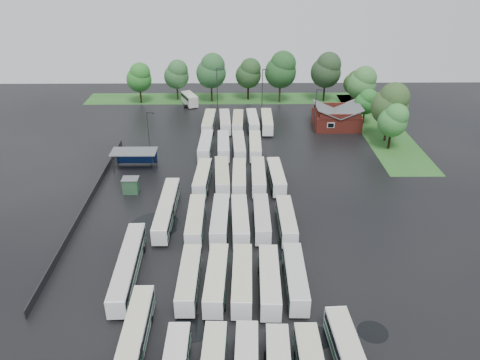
{
  "coord_description": "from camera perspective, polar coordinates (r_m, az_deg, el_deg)",
  "views": [
    {
      "loc": [
        1.22,
        -56.48,
        37.63
      ],
      "look_at": [
        2.0,
        12.0,
        2.5
      ],
      "focal_mm": 35.0,
      "sensor_mm": 36.0,
      "label": 1
    }
  ],
  "objects": [
    {
      "name": "lamp_post_nw",
      "position": [
        87.74,
        -10.98,
        5.49
      ],
      "size": [
        1.58,
        0.31,
        10.29
      ],
      "color": "#2D2D30",
      "rests_on": "ground"
    },
    {
      "name": "puddle_4",
      "position": [
        54.96,
        15.88,
        -17.37
      ],
      "size": [
        3.35,
        3.35,
        0.01
      ],
      "primitive_type": "cylinder",
      "color": "black",
      "rests_on": "ground"
    },
    {
      "name": "bus_r3c0",
      "position": [
        79.99,
        -4.6,
        0.31
      ],
      "size": [
        2.78,
        10.75,
        2.97
      ],
      "rotation": [
        0.0,
        0.0,
        -0.05
      ],
      "color": "white",
      "rests_on": "ground"
    },
    {
      "name": "artic_bus_west_c",
      "position": [
        60.62,
        -13.5,
        -10.15
      ],
      "size": [
        2.76,
        16.02,
        2.96
      ],
      "rotation": [
        0.0,
        0.0,
        0.03
      ],
      "color": "white",
      "rests_on": "ground"
    },
    {
      "name": "tree_east_4",
      "position": [
        124.7,
        13.82,
        11.51
      ],
      "size": [
        5.31,
        5.28,
        8.75
      ],
      "color": "black",
      "rests_on": "ground"
    },
    {
      "name": "bus_r4c0",
      "position": [
        92.48,
        -4.21,
        4.2
      ],
      "size": [
        2.61,
        11.01,
        3.05
      ],
      "rotation": [
        0.0,
        0.0,
        -0.03
      ],
      "color": "white",
      "rests_on": "ground"
    },
    {
      "name": "bus_r4c2",
      "position": [
        92.14,
        -0.14,
        4.16
      ],
      "size": [
        2.63,
        10.77,
        2.98
      ],
      "rotation": [
        0.0,
        0.0,
        0.03
      ],
      "color": "white",
      "rests_on": "ground"
    },
    {
      "name": "bus_r2c4",
      "position": [
        68.14,
        5.67,
        -4.9
      ],
      "size": [
        2.3,
        10.61,
        2.95
      ],
      "rotation": [
        0.0,
        0.0,
        0.0
      ],
      "color": "white",
      "rests_on": "ground"
    },
    {
      "name": "bus_r2c0",
      "position": [
        67.96,
        -5.42,
        -4.91
      ],
      "size": [
        2.37,
        11.03,
        3.07
      ],
      "rotation": [
        0.0,
        0.0,
        0.0
      ],
      "color": "white",
      "rests_on": "ground"
    },
    {
      "name": "tree_east_2",
      "position": [
        110.53,
        15.16,
        9.23
      ],
      "size": [
        5.01,
        5.01,
        8.3
      ],
      "color": "black",
      "rests_on": "ground"
    },
    {
      "name": "bus_r5c2",
      "position": [
        104.71,
        -0.25,
        7.05
      ],
      "size": [
        2.61,
        10.8,
        2.99
      ],
      "rotation": [
        0.0,
        0.0,
        -0.03
      ],
      "color": "white",
      "rests_on": "ground"
    },
    {
      "name": "bus_r1c4",
      "position": [
        57.58,
        6.76,
        -11.72
      ],
      "size": [
        2.54,
        10.96,
        3.04
      ],
      "rotation": [
        0.0,
        0.0,
        -0.02
      ],
      "color": "white",
      "rests_on": "ground"
    },
    {
      "name": "minibus",
      "position": [
        121.79,
        -6.18,
        9.8
      ],
      "size": [
        4.88,
        7.13,
        2.93
      ],
      "rotation": [
        0.0,
        0.0,
        0.4
      ],
      "color": "silver",
      "rests_on": "ground"
    },
    {
      "name": "bus_r5c0",
      "position": [
        104.68,
        -3.8,
        7.03
      ],
      "size": [
        2.75,
        11.27,
        3.12
      ],
      "rotation": [
        0.0,
        0.0,
        -0.03
      ],
      "color": "white",
      "rests_on": "ground"
    },
    {
      "name": "bus_r2c3",
      "position": [
        68.34,
        2.66,
        -4.68
      ],
      "size": [
        2.34,
        10.59,
        2.94
      ],
      "rotation": [
        0.0,
        0.0,
        -0.01
      ],
      "color": "white",
      "rests_on": "ground"
    },
    {
      "name": "bus_r2c2",
      "position": [
        67.69,
        0.0,
        -4.93
      ],
      "size": [
        2.58,
        11.03,
        3.06
      ],
      "rotation": [
        0.0,
        0.0,
        0.02
      ],
      "color": "white",
      "rests_on": "ground"
    },
    {
      "name": "puddle_0",
      "position": [
        53.7,
        -5.98,
        -17.52
      ],
      "size": [
        4.38,
        4.38,
        0.01
      ],
      "primitive_type": "cylinder",
      "color": "black",
      "rests_on": "ground"
    },
    {
      "name": "bus_r3c2",
      "position": [
        79.78,
        -0.1,
        0.33
      ],
      "size": [
        2.44,
        10.68,
        2.96
      ],
      "rotation": [
        0.0,
        0.0,
        -0.02
      ],
      "color": "white",
      "rests_on": "ground"
    },
    {
      "name": "bus_r3c3",
      "position": [
        80.09,
        2.24,
        0.46
      ],
      "size": [
        2.53,
        10.98,
        3.04
      ],
      "rotation": [
        0.0,
        0.0,
        -0.02
      ],
      "color": "white",
      "rests_on": "ground"
    },
    {
      "name": "lamp_post_back_w",
      "position": [
        116.16,
        -2.74,
        11.37
      ],
      "size": [
        1.62,
        0.31,
        10.5
      ],
      "color": "#2D2D30",
      "rests_on": "ground"
    },
    {
      "name": "wash_shed",
      "position": [
        87.77,
        -12.73,
        3.21
      ],
      "size": [
        8.2,
        4.2,
        3.58
      ],
      "color": "#2D2D30",
      "rests_on": "ground"
    },
    {
      "name": "bus_r5c4",
      "position": [
        105.16,
        3.29,
        7.13
      ],
      "size": [
        2.6,
        11.18,
        3.1
      ],
      "rotation": [
        0.0,
        0.0,
        -0.02
      ],
      "color": "white",
      "rests_on": "ground"
    },
    {
      "name": "tree_east_1",
      "position": [
        101.12,
        17.95,
        8.83
      ],
      "size": [
        7.56,
        7.56,
        12.53
      ],
      "color": "black",
      "rests_on": "ground"
    },
    {
      "name": "bus_r1c1",
      "position": [
        57.07,
        -2.9,
        -11.93
      ],
      "size": [
        2.82,
        11.09,
        3.06
      ],
      "rotation": [
        0.0,
        0.0,
        -0.04
      ],
      "color": "white",
      "rests_on": "ground"
    },
    {
      "name": "bus_r5c1",
      "position": [
        105.12,
        -1.85,
        7.12
      ],
      "size": [
        2.74,
        10.79,
        2.98
      ],
      "rotation": [
        0.0,
        0.0,
        0.04
      ],
      "color": "white",
      "rests_on": "ground"
    },
    {
      "name": "puddle_3",
      "position": [
        64.65,
        4.55,
        -8.54
      ],
      "size": [
        4.55,
        4.55,
        0.01
      ],
      "primitive_type": "cylinder",
      "color": "black",
      "rests_on": "ground"
    },
    {
      "name": "tree_east_0",
      "position": [
        97.6,
        18.23,
        6.96
      ],
      "size": [
        5.78,
        5.78,
        9.58
      ],
      "color": "black",
      "rests_on": "ground"
    },
    {
      "name": "tree_north_0",
      "position": [
        124.0,
        -12.16,
        12.16
      ],
      "size": [
        6.36,
        6.36,
        10.54
      ],
      "color": "black",
      "rests_on": "ground"
    },
    {
      "name": "tree_east_3",
      "position": [
        117.77,
        14.7,
        11.39
      ],
      "size": [
        6.91,
        6.91,
        11.44
      ],
      "color": "black",
      "rests_on": "ground"
    },
    {
      "name": "tree_north_2",
      "position": [
        122.56,
        -3.47,
        13.17
      ],
      "size": [
        7.61,
        7.61,
        12.61
      ],
      "color": "black",
      "rests_on": "ground"
    },
    {
      "name": "ground",
      "position": [
        67.88,
        -1.58,
        -6.52
      ],
      "size": [
        160.0,
        160.0,
        0.0
      ],
      "primitive_type": "plane",
      "color": "black",
      "rests_on": "ground"
    },
    {
      "name": "tree_north_6",
      "position": [
        126.66,
        14.57,
        11.81
      ],
      "size": [
        5.56,
        5.56,
        9.2
      ],
      "color": "black",
      "rests_on": "ground"
    },
    {
      "name": "bus_r3c4",
      "position": [
        80.34,
        4.44,
        0.45
      ],
      "size": [
        2.64,
        10.74,
        2.97
      ],
      "rotation": [
        0.0,
        0.0,
        0.04
      ],
      "color": "white",
      "rests_on": "ground"
    },
    {
      "name": "tree_north_1",
      "position": [
        124.99,
        -7.7,
        12.66
      ],
      "size": [
        6.42,
        6.42,
        10.64
      ],
      "color": "#34281B",
      "rests_on": "ground"
    },
    {
      "name": "tree_north_3",
      "position": [
        124.17,
        1.1,
        12.9
      ],
      "size": [
        6.63,
        6.63,
        10.98
      ],
      "color": "black",
      "rests_on": "ground"
    },
    {
      "name": "grass_strip_north",
      "position": [
        126.99,
        -0.28,
        9.92
      ],
      "size": [
        80.0,
        10.0,
        0.01
      ],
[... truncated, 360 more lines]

